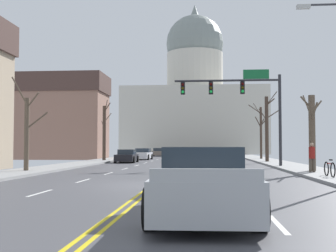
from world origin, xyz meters
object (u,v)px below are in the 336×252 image
object	(u,v)px
sedan_near_01	(197,168)
bicycle_parked	(330,169)
pickup_truck_near_03	(203,184)
sedan_oncoming_03	(159,152)
pedestrian_00	(312,156)
sedan_oncoming_00	(127,156)
sedan_near_02	(192,174)
sedan_near_00	(204,162)
signal_gantry	(242,96)
sedan_oncoming_01	(143,154)
sedan_oncoming_02	(177,153)

from	to	relation	value
sedan_near_01	bicycle_parked	bearing A→B (deg)	1.10
sedan_near_01	bicycle_parked	distance (m)	6.30
pickup_truck_near_03	sedan_oncoming_03	size ratio (longest dim) A/B	1.32
sedan_near_01	pedestrian_00	distance (m)	7.13
sedan_oncoming_00	pedestrian_00	distance (m)	21.35
sedan_near_02	pickup_truck_near_03	bearing A→B (deg)	-85.82
sedan_near_02	sedan_oncoming_00	xyz separation A→B (m)	(-7.01, 25.56, -0.01)
sedan_near_00	sedan_near_02	size ratio (longest dim) A/B	1.07
sedan_near_01	sedan_oncoming_03	xyz separation A→B (m)	(-6.75, 46.00, 0.06)
signal_gantry	sedan_oncoming_01	distance (m)	21.02
sedan_near_01	bicycle_parked	world-z (taller)	sedan_near_01
sedan_near_02	bicycle_parked	world-z (taller)	sedan_near_02
bicycle_parked	sedan_oncoming_00	bearing A→B (deg)	123.99
signal_gantry	sedan_oncoming_03	xyz separation A→B (m)	(-9.90, 34.82, -4.70)
sedan_oncoming_03	pickup_truck_near_03	bearing A→B (deg)	-82.95
sedan_near_02	bicycle_parked	size ratio (longest dim) A/B	2.52
pickup_truck_near_03	bicycle_parked	distance (m)	12.72
sedan_oncoming_02	sedan_oncoming_03	world-z (taller)	sedan_oncoming_03
sedan_oncoming_03	sedan_oncoming_00	bearing A→B (deg)	-90.79
sedan_near_00	pickup_truck_near_03	distance (m)	17.88
sedan_oncoming_00	sedan_oncoming_02	xyz separation A→B (m)	(3.72, 17.77, -0.01)
sedan_near_01	sedan_oncoming_02	size ratio (longest dim) A/B	0.99
pickup_truck_near_03	pedestrian_00	xyz separation A→B (m)	(5.96, 14.45, 0.32)
pickup_truck_near_03	sedan_near_02	bearing A→B (deg)	94.18
sedan_oncoming_01	sedan_oncoming_03	xyz separation A→B (m)	(0.12, 16.95, -0.01)
sedan_near_02	bicycle_parked	bearing A→B (deg)	41.69
bicycle_parked	sedan_near_00	bearing A→B (deg)	131.84
signal_gantry	sedan_near_01	bearing A→B (deg)	-105.77
sedan_near_02	sedan_oncoming_01	bearing A→B (deg)	101.08
signal_gantry	pickup_truck_near_03	xyz separation A→B (m)	(-2.85, -22.28, -4.58)
sedan_near_02	sedan_oncoming_00	size ratio (longest dim) A/B	1.00
signal_gantry	sedan_near_01	world-z (taller)	signal_gantry
pedestrian_00	sedan_oncoming_01	bearing A→B (deg)	117.08
sedan_near_02	sedan_oncoming_03	bearing A→B (deg)	97.35
sedan_oncoming_00	bicycle_parked	size ratio (longest dim) A/B	2.52
sedan_near_02	sedan_oncoming_02	size ratio (longest dim) A/B	0.99
sedan_near_01	sedan_oncoming_01	distance (m)	29.85
signal_gantry	sedan_oncoming_03	bearing A→B (deg)	105.88
signal_gantry	sedan_near_00	xyz separation A→B (m)	(-2.82, -4.40, -4.73)
sedan_oncoming_00	sedan_oncoming_02	bearing A→B (deg)	78.18
sedan_near_00	pedestrian_00	distance (m)	6.87
sedan_near_01	sedan_oncoming_00	distance (m)	21.22
signal_gantry	pedestrian_00	world-z (taller)	signal_gantry
signal_gantry	sedan_oncoming_03	distance (m)	36.50
pickup_truck_near_03	pedestrian_00	world-z (taller)	pedestrian_00
signal_gantry	sedan_near_00	world-z (taller)	signal_gantry
sedan_oncoming_01	sedan_oncoming_03	size ratio (longest dim) A/B	1.04
sedan_near_02	sedan_oncoming_03	size ratio (longest dim) A/B	1.05
sedan_near_00	sedan_near_01	xyz separation A→B (m)	(-0.34, -6.78, -0.03)
sedan_oncoming_03	signal_gantry	bearing A→B (deg)	-74.12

